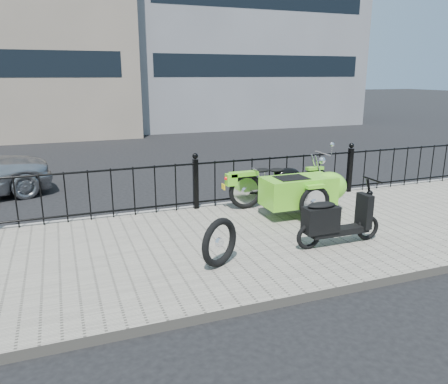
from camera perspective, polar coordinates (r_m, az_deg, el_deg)
name	(u,v)px	position (r m, az deg, el deg)	size (l,w,h in m)	color
ground	(219,237)	(7.30, -0.60, -5.86)	(120.00, 120.00, 0.00)	black
sidewalk	(231,244)	(6.84, 0.86, -6.79)	(30.00, 3.80, 0.12)	gray
curb	(194,209)	(8.57, -3.93, -2.25)	(30.00, 0.10, 0.12)	gray
iron_fence	(196,185)	(8.30, -3.72, 0.96)	(14.11, 0.11, 1.08)	black
motorcycle_sidecar	(303,188)	(8.15, 10.26, 0.53)	(2.28, 1.48, 0.98)	black
scooter	(334,221)	(6.71, 14.18, -3.69)	(1.45, 0.42, 0.98)	black
spare_tire	(220,242)	(5.82, -0.59, -6.60)	(0.67, 0.67, 0.10)	black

